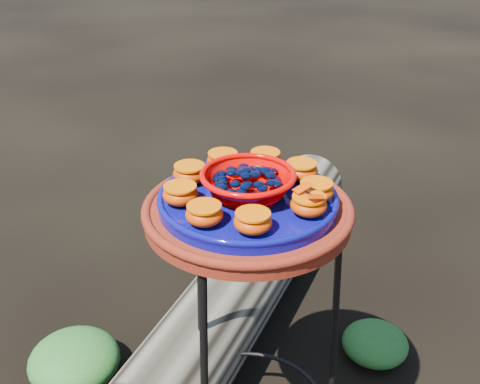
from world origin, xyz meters
TOP-DOWN VIEW (x-y plane):
  - plant_stand at (0.00, 0.00)m, footprint 0.44×0.44m
  - terracotta_saucer at (0.00, 0.00)m, footprint 0.42×0.42m
  - cobalt_plate at (0.00, 0.00)m, footprint 0.36×0.36m
  - red_bowl at (0.00, 0.00)m, footprint 0.18×0.18m
  - glass_gems at (0.00, 0.00)m, footprint 0.14×0.14m
  - orange_half_0 at (0.05, -0.13)m, footprint 0.07×0.07m
  - orange_half_1 at (0.10, -0.09)m, footprint 0.07×0.07m
  - orange_half_2 at (0.14, -0.00)m, footprint 0.07×0.07m
  - orange_half_3 at (0.11, 0.08)m, footprint 0.07×0.07m
  - orange_half_4 at (0.03, 0.13)m, footprint 0.07×0.07m
  - orange_half_5 at (-0.06, 0.12)m, footprint 0.07×0.07m
  - orange_half_6 at (-0.13, 0.05)m, footprint 0.07×0.07m
  - orange_half_7 at (-0.13, -0.04)m, footprint 0.07×0.07m
  - orange_half_8 at (-0.07, -0.12)m, footprint 0.07×0.07m
  - butterfly at (0.05, -0.13)m, footprint 0.08×0.05m
  - driftwood_log at (0.38, 0.50)m, footprint 1.40×1.08m
  - foliage_right at (0.53, 0.06)m, footprint 0.20×0.20m
  - foliage_back at (-0.27, 0.50)m, footprint 0.27×0.27m

SIDE VIEW (x-z plane):
  - foliage_right at x=0.53m, z-range 0.00..0.10m
  - foliage_back at x=-0.27m, z-range 0.00..0.13m
  - driftwood_log at x=0.38m, z-range 0.00..0.27m
  - plant_stand at x=0.00m, z-range 0.00..0.70m
  - terracotta_saucer at x=0.00m, z-range 0.70..0.73m
  - cobalt_plate at x=0.00m, z-range 0.73..0.76m
  - orange_half_0 at x=0.05m, z-range 0.76..0.80m
  - orange_half_1 at x=0.10m, z-range 0.76..0.80m
  - orange_half_2 at x=0.14m, z-range 0.76..0.80m
  - orange_half_3 at x=0.11m, z-range 0.76..0.80m
  - orange_half_4 at x=0.03m, z-range 0.76..0.80m
  - orange_half_5 at x=-0.06m, z-range 0.76..0.80m
  - orange_half_6 at x=-0.13m, z-range 0.76..0.80m
  - orange_half_7 at x=-0.13m, z-range 0.76..0.80m
  - orange_half_8 at x=-0.07m, z-range 0.76..0.80m
  - red_bowl at x=0.00m, z-range 0.76..0.81m
  - butterfly at x=0.05m, z-range 0.80..0.81m
  - glass_gems at x=0.00m, z-range 0.81..0.83m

